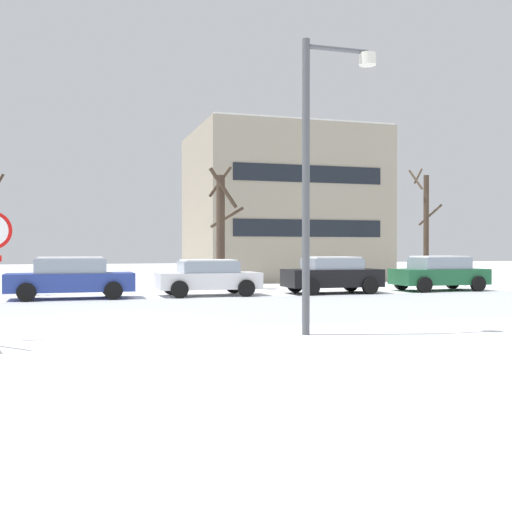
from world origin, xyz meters
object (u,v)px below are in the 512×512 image
(parked_car_blue, at_px, (70,278))
(parked_car_white, at_px, (208,277))
(parked_car_green, at_px, (439,273))
(parked_car_black, at_px, (332,275))
(street_lamp, at_px, (318,157))

(parked_car_blue, bearing_deg, parked_car_white, 0.55)
(parked_car_green, bearing_deg, parked_car_blue, -179.91)
(parked_car_black, bearing_deg, parked_car_blue, 179.15)
(parked_car_blue, relative_size, parked_car_black, 1.16)
(street_lamp, xyz_separation_m, parked_car_white, (0.14, 11.24, -3.00))
(parked_car_blue, bearing_deg, parked_car_black, -0.85)
(parked_car_green, bearing_deg, parked_car_white, 179.86)
(street_lamp, distance_m, parked_car_green, 15.44)
(street_lamp, distance_m, parked_car_white, 11.64)
(parked_car_white, distance_m, parked_car_black, 5.02)
(parked_car_white, bearing_deg, street_lamp, -90.70)
(parked_car_black, bearing_deg, street_lamp, -115.03)
(parked_car_blue, xyz_separation_m, parked_car_white, (5.02, 0.05, -0.05))
(parked_car_blue, height_order, parked_car_black, parked_car_blue)
(parked_car_blue, relative_size, parked_car_white, 1.14)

